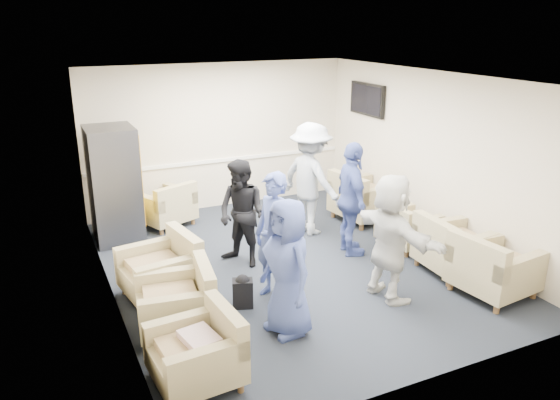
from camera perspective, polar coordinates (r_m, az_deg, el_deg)
name	(u,v)px	position (r m, az deg, el deg)	size (l,w,h in m)	color
floor	(290,265)	(8.08, 1.04, -6.77)	(6.00, 6.00, 0.00)	black
ceiling	(291,78)	(7.35, 1.16, 12.65)	(6.00, 6.00, 0.00)	white
back_wall	(219,137)	(10.31, -6.34, 6.60)	(5.00, 0.02, 2.70)	beige
front_wall	(434,257)	(5.25, 15.81, -5.76)	(5.00, 0.02, 2.70)	beige
left_wall	(105,201)	(6.92, -17.81, -0.05)	(0.02, 6.00, 2.70)	beige
right_wall	(432,158)	(8.96, 15.63, 4.25)	(0.02, 6.00, 2.70)	beige
chair_rail	(221,160)	(10.39, -6.22, 4.15)	(4.98, 0.04, 0.06)	white
tv	(367,99)	(10.20, 9.09, 10.34)	(0.10, 1.00, 0.58)	black
armchair_left_near	(201,354)	(5.60, -8.29, -15.62)	(0.86, 0.86, 0.65)	tan
armchair_left_mid	(180,304)	(6.46, -10.36, -10.61)	(0.96, 0.96, 0.68)	tan
armchair_left_far	(164,271)	(7.23, -12.02, -7.28)	(1.01, 1.01, 0.71)	tan
armchair_right_near	(491,270)	(7.60, 21.17, -6.84)	(0.99, 0.99, 0.72)	tan
armchair_right_midnear	(451,249)	(8.10, 17.47, -4.89)	(0.93, 0.93, 0.71)	tan
armchair_right_midfar	(406,229)	(8.81, 13.02, -2.92)	(0.83, 0.83, 0.61)	tan
armchair_right_far	(361,200)	(9.81, 8.50, 0.01)	(1.07, 1.07, 0.76)	tan
armchair_corner	(167,207)	(9.66, -11.75, -0.76)	(1.09, 1.09, 0.66)	tan
vending_machine	(114,184)	(9.09, -16.91, 1.56)	(0.75, 0.88, 1.85)	#505058
backpack	(243,290)	(6.90, -3.92, -9.39)	(0.30, 0.26, 0.43)	black
pillow	(199,340)	(5.50, -8.42, -14.25)	(0.40, 0.30, 0.12)	beige
person_front_left	(287,268)	(6.12, 0.78, -7.09)	(0.78, 0.51, 1.61)	#405199
person_mid_left	(274,237)	(6.85, -0.64, -3.89)	(0.61, 0.40, 1.67)	#405199
person_back_left	(242,214)	(7.83, -4.00, -1.45)	(0.76, 0.59, 1.57)	black
person_back_right	(311,179)	(8.97, 3.22, 2.18)	(1.21, 0.69, 1.87)	silver
person_mid_right	(352,199)	(8.22, 7.49, 0.06)	(1.02, 0.43, 1.74)	#405199
person_front_right	(391,237)	(7.00, 11.48, -3.85)	(1.54, 0.49, 1.66)	silver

